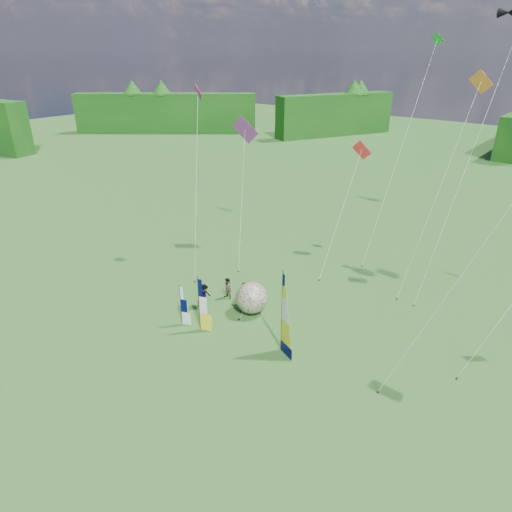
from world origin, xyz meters
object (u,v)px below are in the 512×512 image
Objects in this scene: spectator_a at (244,294)px; spectator_c at (204,295)px; feather_banner_main at (282,313)px; side_banner_far at (181,305)px; spectator_b at (228,289)px; kite_whale at (471,150)px; camp_chair at (202,302)px; side_banner_left at (199,305)px; bol_inflatable at (252,298)px; spectator_d at (254,294)px.

spectator_a is 2.94m from spectator_c.
feather_banner_main is 7.44m from side_banner_far.
spectator_a is 1.05× the size of spectator_b.
spectator_c is 0.08× the size of kite_whale.
spectator_c is 0.53m from camp_chair.
side_banner_left is 2.18× the size of spectator_a.
bol_inflatable is at bearing -141.43° from kite_whale.
spectator_d is (0.50, 0.62, -0.14)m from spectator_a.
side_banner_far reaches higher than spectator_b.
bol_inflatable is 1.31× the size of spectator_a.
side_banner_far is (-1.47, -0.32, -0.45)m from side_banner_left.
side_banner_left reaches higher than spectator_c.
side_banner_far is 5.06m from spectator_a.
spectator_c is (-0.49, 2.69, -0.59)m from side_banner_far.
bol_inflatable is at bearing -57.55° from spectator_c.
spectator_b is at bearing 86.19° from side_banner_left.
side_banner_far reaches higher than spectator_d.
camp_chair is at bearing -146.06° from kite_whale.
spectator_c is at bearing -146.73° from kite_whale.
kite_whale is at bearing -111.50° from spectator_d.
spectator_a is 1.19× the size of spectator_d.
side_banner_far is at bearing -141.35° from kite_whale.
bol_inflatable is (2.75, 4.26, -0.33)m from side_banner_far.
feather_banner_main is 3.06× the size of spectator_a.
side_banner_left is 3.17m from camp_chair.
spectator_d is 19.11m from kite_whale.
spectator_a is (-5.49, 2.85, -1.83)m from feather_banner_main.
feather_banner_main is at bearing -89.28° from spectator_c.
feather_banner_main is 1.40× the size of side_banner_left.
kite_whale is at bearing 35.77° from side_banner_far.
spectator_c is (-0.60, -1.93, 0.05)m from spectator_b.
side_banner_left reaches higher than side_banner_far.
spectator_d is (0.61, 5.07, -1.19)m from side_banner_left.
feather_banner_main is at bearing -124.84° from kite_whale.
side_banner_far reaches higher than spectator_a.
spectator_a is 3.14m from camp_chair.
side_banner_far reaches higher than bol_inflatable.
spectator_b is at bearing 160.04° from spectator_a.
bol_inflatable is 1.55× the size of spectator_d.
spectator_a is at bearing 12.11° from spectator_b.
bol_inflatable is at bearing 174.45° from feather_banner_main.
bol_inflatable is (1.27, 3.94, -0.78)m from side_banner_left.
camp_chair is (0.06, -0.30, -0.43)m from spectator_c.
feather_banner_main is at bearing -6.04° from side_banner_far.
side_banner_far reaches higher than spectator_c.
feather_banner_main is at bearing -53.16° from spectator_a.
camp_chair is at bearing -156.02° from spectator_a.
side_banner_left reaches higher than camp_chair.
spectator_a is at bearing 50.39° from side_banner_far.
spectator_b is (-1.36, 4.30, -1.09)m from side_banner_left.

